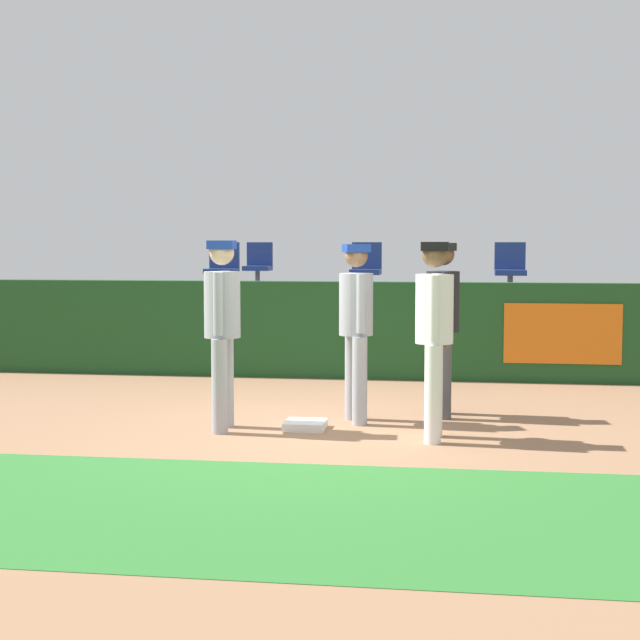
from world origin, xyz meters
The scene contains 13 objects.
ground_plane centered at (0.00, 0.00, 0.00)m, with size 60.00×60.00×0.00m, color #936B4C.
grass_foreground_strip centered at (0.00, -2.80, 0.00)m, with size 18.00×2.80×0.01m, color #2D722D.
first_base centered at (-0.14, 0.10, 0.04)m, with size 0.40×0.40×0.08m, color white.
player_fielder_home centered at (1.13, -0.24, 1.06)m, with size 0.36×0.57×1.84m.
player_runner_visitor centered at (0.31, 0.55, 1.05)m, with size 0.44×0.48×1.82m.
player_coach_visitor centered at (-0.93, -0.06, 1.07)m, with size 0.37×0.52×1.85m.
player_umpire centered at (1.17, 1.01, 1.06)m, with size 0.40×0.51×1.83m.
field_wall centered at (0.01, 3.75, 0.65)m, with size 18.00×0.26×1.31m.
bleacher_platform centered at (0.00, 6.32, 0.50)m, with size 18.00×4.80×1.00m, color #59595E.
seat_back_left centered at (-2.07, 6.99, 1.47)m, with size 0.44×0.44×0.84m.
seat_front_right centered at (2.06, 5.19, 1.47)m, with size 0.45×0.44×0.84m.
seat_front_center centered at (-0.05, 5.19, 1.47)m, with size 0.44×0.44×0.84m.
seat_front_left centered at (-2.25, 5.19, 1.47)m, with size 0.46×0.44×0.84m.
Camera 1 is at (1.37, -9.20, 1.83)m, focal length 54.37 mm.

